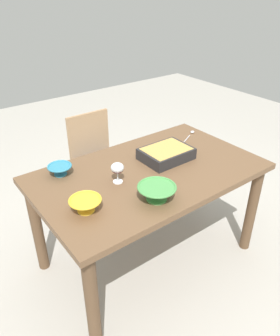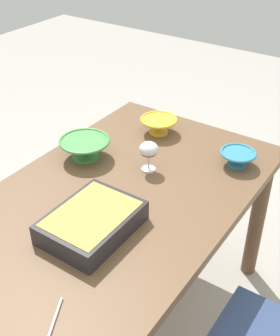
% 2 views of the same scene
% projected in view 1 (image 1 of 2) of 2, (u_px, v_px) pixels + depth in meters
% --- Properties ---
extents(ground_plane, '(8.00, 8.00, 0.00)m').
position_uv_depth(ground_plane, '(148.00, 256.00, 2.50)').
color(ground_plane, '#B2ADA3').
extents(dining_table, '(1.48, 0.89, 0.75)m').
position_uv_depth(dining_table, '(149.00, 184.00, 2.18)').
color(dining_table, brown).
rests_on(dining_table, ground_plane).
extents(chair, '(0.41, 0.45, 0.85)m').
position_uv_depth(chair, '(98.00, 159.00, 2.85)').
color(chair, '#334772').
rests_on(chair, ground_plane).
extents(wine_glass, '(0.08, 0.08, 0.13)m').
position_uv_depth(wine_glass, '(117.00, 169.00, 1.95)').
color(wine_glass, white).
rests_on(wine_glass, dining_table).
extents(casserole_dish, '(0.33, 0.25, 0.08)m').
position_uv_depth(casserole_dish, '(166.00, 153.00, 2.24)').
color(casserole_dish, '#262628').
rests_on(casserole_dish, dining_table).
extents(mixing_bowl, '(0.15, 0.15, 0.07)m').
position_uv_depth(mixing_bowl, '(60.00, 169.00, 2.06)').
color(mixing_bowl, teal).
rests_on(mixing_bowl, dining_table).
extents(small_bowl, '(0.22, 0.22, 0.09)m').
position_uv_depth(small_bowl, '(157.00, 192.00, 1.82)').
color(small_bowl, '#4C994C').
rests_on(small_bowl, dining_table).
extents(serving_bowl, '(0.18, 0.18, 0.08)m').
position_uv_depth(serving_bowl, '(85.00, 204.00, 1.73)').
color(serving_bowl, yellow).
rests_on(serving_bowl, dining_table).
extents(serving_spoon, '(0.21, 0.12, 0.01)m').
position_uv_depth(serving_spoon, '(191.00, 134.00, 2.61)').
color(serving_spoon, silver).
rests_on(serving_spoon, dining_table).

